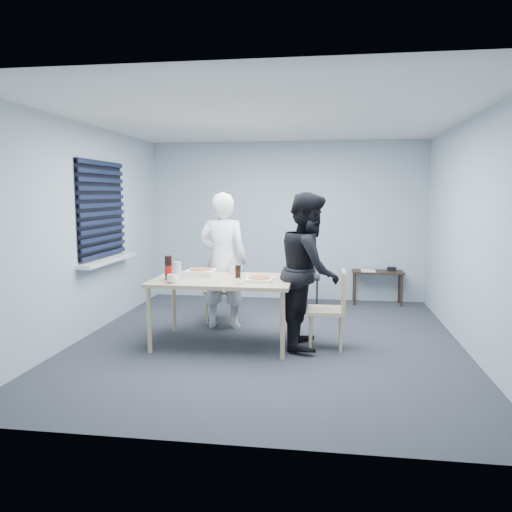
% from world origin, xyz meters
% --- Properties ---
extents(room, '(5.00, 5.00, 5.00)m').
position_xyz_m(room, '(-2.20, 0.40, 1.44)').
color(room, '#2D2E33').
rests_on(room, ground).
extents(dining_table, '(1.59, 1.01, 0.78)m').
position_xyz_m(dining_table, '(-0.51, -0.17, 0.72)').
color(dining_table, tan).
rests_on(dining_table, ground).
extents(chair_far, '(0.42, 0.42, 0.89)m').
position_xyz_m(chair_far, '(-0.74, 0.93, 0.51)').
color(chair_far, tan).
rests_on(chair_far, ground).
extents(chair_right, '(0.42, 0.42, 0.89)m').
position_xyz_m(chair_right, '(0.77, -0.13, 0.51)').
color(chair_right, tan).
rests_on(chair_right, ground).
extents(person_white, '(0.65, 0.42, 1.77)m').
position_xyz_m(person_white, '(-0.66, 0.56, 0.89)').
color(person_white, white).
rests_on(person_white, ground).
extents(person_black, '(0.47, 0.86, 1.77)m').
position_xyz_m(person_black, '(0.48, -0.10, 0.89)').
color(person_black, black).
rests_on(person_black, ground).
extents(side_table, '(0.80, 0.36, 0.53)m').
position_xyz_m(side_table, '(1.48, 2.28, 0.45)').
color(side_table, '#37261C').
rests_on(side_table, ground).
extents(stool, '(0.37, 0.37, 0.52)m').
position_xyz_m(stool, '(0.39, 1.71, 0.41)').
color(stool, black).
rests_on(stool, ground).
extents(backpack, '(0.27, 0.20, 0.38)m').
position_xyz_m(backpack, '(0.39, 1.70, 0.70)').
color(backpack, slate).
rests_on(backpack, stool).
extents(pizza_box_a, '(0.33, 0.33, 0.08)m').
position_xyz_m(pizza_box_a, '(-0.82, 0.01, 0.81)').
color(pizza_box_a, white).
rests_on(pizza_box_a, dining_table).
extents(pizza_box_b, '(0.30, 0.30, 0.04)m').
position_xyz_m(pizza_box_b, '(-0.07, -0.26, 0.80)').
color(pizza_box_b, white).
rests_on(pizza_box_b, dining_table).
extents(mug_a, '(0.17, 0.17, 0.10)m').
position_xyz_m(mug_a, '(-1.00, -0.52, 0.82)').
color(mug_a, white).
rests_on(mug_a, dining_table).
extents(mug_b, '(0.10, 0.10, 0.09)m').
position_xyz_m(mug_b, '(-0.46, 0.18, 0.82)').
color(mug_b, white).
rests_on(mug_b, dining_table).
extents(cola_glass, '(0.07, 0.07, 0.15)m').
position_xyz_m(cola_glass, '(-0.34, -0.08, 0.85)').
color(cola_glass, black).
rests_on(cola_glass, dining_table).
extents(soda_bottle, '(0.09, 0.09, 0.27)m').
position_xyz_m(soda_bottle, '(-1.11, -0.32, 0.91)').
color(soda_bottle, black).
rests_on(soda_bottle, dining_table).
extents(plastic_cups, '(0.09, 0.09, 0.22)m').
position_xyz_m(plastic_cups, '(-0.98, -0.40, 0.88)').
color(plastic_cups, silver).
rests_on(plastic_cups, dining_table).
extents(rubber_band, '(0.06, 0.06, 0.00)m').
position_xyz_m(rubber_band, '(-0.24, -0.52, 0.78)').
color(rubber_band, red).
rests_on(rubber_band, dining_table).
extents(papers, '(0.28, 0.34, 0.01)m').
position_xyz_m(papers, '(1.33, 2.26, 0.54)').
color(papers, white).
rests_on(papers, side_table).
extents(black_box, '(0.16, 0.14, 0.06)m').
position_xyz_m(black_box, '(1.70, 2.33, 0.56)').
color(black_box, black).
rests_on(black_box, side_table).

